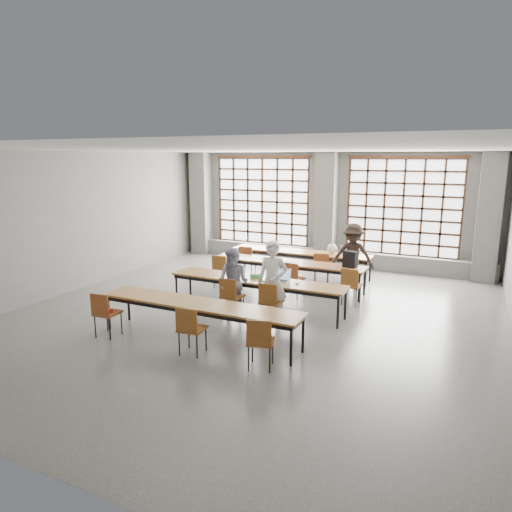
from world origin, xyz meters
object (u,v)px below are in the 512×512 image
at_px(chair_near_mid, 190,326).
at_px(student_female, 234,282).
at_px(chair_back_left, 247,258).
at_px(chair_back_mid, 321,265).
at_px(chair_front_left, 231,293).
at_px(student_back, 352,256).
at_px(student_male, 273,282).
at_px(red_pouch, 107,311).
at_px(desk_row_b, 287,264).
at_px(chair_near_left, 104,310).
at_px(chair_mid_right, 351,283).
at_px(desk_row_d, 199,306).
at_px(backpack, 350,259).
at_px(plastic_bag, 332,249).
at_px(mouse, 297,283).
at_px(green_box, 256,276).
at_px(desk_row_a, 300,254).
at_px(chair_back_right, 351,268).
at_px(chair_front_right, 270,299).
at_px(desk_row_c, 256,282).
at_px(phone, 262,281).
at_px(chair_near_right, 260,338).
at_px(chair_mid_left, 221,268).
at_px(laptop_back, 348,253).
at_px(chair_mid_centre, 293,276).

xyz_separation_m(chair_near_mid, student_female, (-0.26, 2.08, 0.21)).
xyz_separation_m(chair_back_left, chair_back_mid, (2.21, 0.00, 0.00)).
relative_size(chair_front_left, student_back, 0.52).
bearing_deg(student_male, red_pouch, -150.48).
height_order(desk_row_b, chair_near_left, chair_near_left).
relative_size(chair_back_mid, student_back, 0.52).
height_order(chair_mid_right, student_female, student_female).
bearing_deg(desk_row_d, backpack, 64.77).
bearing_deg(desk_row_b, plastic_bag, 61.16).
height_order(chair_near_mid, plastic_bag, plastic_bag).
relative_size(chair_mid_right, mouse, 8.98).
xyz_separation_m(desk_row_b, red_pouch, (-1.94, -4.41, -0.16)).
xyz_separation_m(desk_row_d, green_box, (0.20, 2.03, 0.11)).
xyz_separation_m(desk_row_a, chair_mid_right, (1.93, -1.98, -0.13)).
height_order(chair_back_right, student_back, student_back).
height_order(desk_row_b, red_pouch, desk_row_b).
distance_m(student_female, student_back, 3.70).
relative_size(chair_near_mid, mouse, 8.98).
bearing_deg(chair_back_mid, chair_near_mid, -97.87).
bearing_deg(chair_mid_right, backpack, 106.12).
distance_m(chair_front_right, green_box, 0.99).
xyz_separation_m(desk_row_c, chair_near_mid, (-0.04, -2.58, -0.13)).
xyz_separation_m(student_male, mouse, (0.35, 0.48, -0.11)).
relative_size(chair_back_left, backpack, 2.20).
distance_m(student_male, student_female, 0.91).
relative_size(phone, plastic_bag, 0.45).
relative_size(student_female, backpack, 3.72).
distance_m(chair_near_right, phone, 2.71).
distance_m(chair_mid_right, student_female, 2.75).
bearing_deg(chair_front_left, red_pouch, -131.34).
xyz_separation_m(desk_row_c, green_box, (-0.05, 0.08, 0.11)).
bearing_deg(desk_row_b, chair_mid_left, -158.49).
bearing_deg(plastic_bag, green_box, -104.11).
height_order(desk_row_d, chair_near_right, chair_near_right).
relative_size(desk_row_b, chair_mid_right, 4.55).
height_order(chair_back_right, chair_front_left, same).
relative_size(desk_row_b, backpack, 10.00).
bearing_deg(chair_front_left, plastic_bag, 74.86).
bearing_deg(student_male, laptop_back, 72.80).
height_order(student_male, plastic_bag, student_male).
relative_size(desk_row_a, laptop_back, 8.73).
relative_size(desk_row_a, chair_mid_centre, 4.55).
height_order(chair_back_right, chair_near_right, same).
xyz_separation_m(chair_back_right, student_back, (-0.01, 0.13, 0.31)).
height_order(desk_row_a, desk_row_b, same).
relative_size(desk_row_d, chair_mid_left, 4.55).
relative_size(mouse, phone, 0.75).
bearing_deg(backpack, plastic_bag, 130.75).
xyz_separation_m(student_back, plastic_bag, (-0.70, 0.55, 0.03)).
relative_size(chair_back_left, student_back, 0.52).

